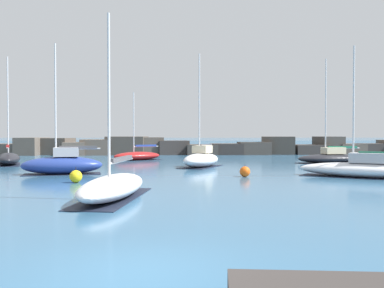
{
  "coord_description": "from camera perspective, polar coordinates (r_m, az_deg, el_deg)",
  "views": [
    {
      "loc": [
        0.59,
        -8.91,
        2.87
      ],
      "look_at": [
        2.62,
        25.47,
        2.05
      ],
      "focal_mm": 40.0,
      "sensor_mm": 36.0,
      "label": 1
    }
  ],
  "objects": [
    {
      "name": "sailboat_moored_6",
      "position": [
        46.68,
        -7.31,
        -1.56
      ],
      "size": [
        5.81,
        4.86,
        7.32
      ],
      "color": "maroon",
      "rests_on": "ground"
    },
    {
      "name": "mooring_buoy_orange_near",
      "position": [
        26.02,
        -15.23,
        -4.2
      ],
      "size": [
        0.74,
        0.74,
        0.94
      ],
      "color": "yellow",
      "rests_on": "ground"
    },
    {
      "name": "ground_plane",
      "position": [
        9.38,
        -7.11,
        -16.46
      ],
      "size": [
        600.0,
        600.0,
        0.0
      ],
      "primitive_type": "plane",
      "color": "#336084"
    },
    {
      "name": "breakwater_jetty",
      "position": [
        59.49,
        -2.78,
        -0.44
      ],
      "size": [
        69.29,
        6.82,
        2.49
      ],
      "color": "brown",
      "rests_on": "ground"
    },
    {
      "name": "mooring_buoy_far_side",
      "position": [
        28.68,
        7.07,
        -3.68
      ],
      "size": [
        0.7,
        0.7,
        0.9
      ],
      "color": "#EA5914",
      "rests_on": "ground"
    },
    {
      "name": "sailboat_moored_3",
      "position": [
        43.04,
        -23.3,
        -1.76
      ],
      "size": [
        3.76,
        6.24,
        10.06
      ],
      "color": "black",
      "rests_on": "ground"
    },
    {
      "name": "sailboat_moored_7",
      "position": [
        31.66,
        -16.88,
        -2.57
      ],
      "size": [
        5.87,
        3.03,
        9.23
      ],
      "color": "navy",
      "rests_on": "ground"
    },
    {
      "name": "sailboat_moored_0",
      "position": [
        36.93,
        1.24,
        -1.99
      ],
      "size": [
        4.57,
        6.06,
        9.69
      ],
      "color": "white",
      "rests_on": "ground"
    },
    {
      "name": "sailboat_moored_2",
      "position": [
        43.96,
        17.98,
        -1.7
      ],
      "size": [
        7.07,
        3.41,
        10.15
      ],
      "color": "black",
      "rests_on": "ground"
    },
    {
      "name": "open_sea_beyond",
      "position": [
        119.35,
        -3.67,
        -0.01
      ],
      "size": [
        400.0,
        116.0,
        0.01
      ],
      "color": "#235175",
      "rests_on": "ground"
    },
    {
      "name": "sailboat_moored_4",
      "position": [
        19.44,
        -10.5,
        -5.55
      ],
      "size": [
        3.29,
        7.44,
        8.05
      ],
      "color": "white",
      "rests_on": "ground"
    },
    {
      "name": "sailboat_moored_5",
      "position": [
        30.29,
        21.94,
        -3.06
      ],
      "size": [
        8.21,
        6.42,
        8.7
      ],
      "color": "white",
      "rests_on": "ground"
    }
  ]
}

